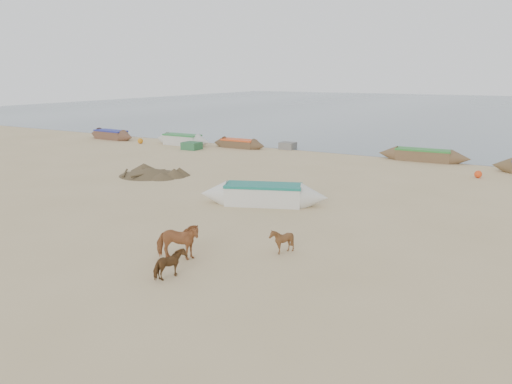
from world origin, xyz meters
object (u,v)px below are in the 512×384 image
Objects in this scene: calf_right at (171,265)px; near_canoe at (263,194)px; calf_front at (282,241)px; cow_adult at (178,242)px.

near_canoe is (-1.88, 9.09, 0.05)m from calf_right.
calf_front is at bearing -76.62° from near_canoe.
cow_adult is 1.71× the size of calf_right.
cow_adult is at bearing -71.77° from calf_front.
calf_right is (-1.89, -3.65, -0.01)m from calf_front.
near_canoe is at bearing -18.10° from cow_adult.
cow_adult is 1.67× the size of calf_front.
calf_right is at bearing -174.69° from cow_adult.
calf_front is (2.71, 2.30, -0.19)m from cow_adult.
calf_right is (0.82, -1.35, -0.20)m from cow_adult.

